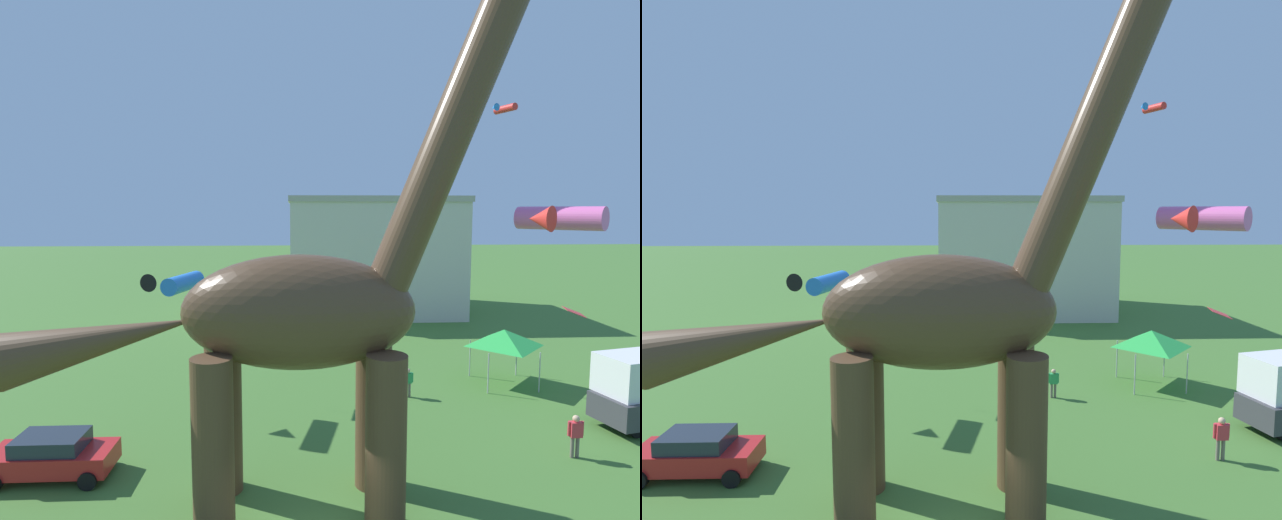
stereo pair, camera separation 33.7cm
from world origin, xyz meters
TOP-DOWN VIEW (x-y plane):
  - dinosaur_sculpture at (-0.83, 2.34)m, footprint 16.65×3.53m
  - parked_sedan_left at (-9.43, 4.60)m, footprint 4.21×2.00m
  - person_far_spectator at (9.75, 4.97)m, footprint 0.62×0.27m
  - person_vendor_side at (4.82, 11.49)m, footprint 0.55×0.24m
  - person_photographer at (14.95, 12.01)m, footprint 0.59×0.26m
  - festival_canopy_tent at (10.41, 13.12)m, footprint 3.15×3.15m
  - kite_apex at (6.18, 0.47)m, footprint 2.40×2.35m
  - kite_mid_left at (-3.44, 12.14)m, footprint 1.29×1.54m
  - kite_drifting at (9.17, 4.47)m, footprint 0.89×1.06m
  - kite_high_right at (-6.29, 10.51)m, footprint 2.74×2.95m
  - kite_far_left at (6.22, 23.94)m, footprint 0.67×0.67m
  - kite_high_left at (12.48, 19.29)m, footprint 1.65×1.70m
  - background_building_block at (6.37, 34.08)m, footprint 15.28×12.46m

SIDE VIEW (x-z plane):
  - parked_sedan_left at x=-9.43m, z-range 0.03..1.58m
  - person_vendor_side at x=4.82m, z-range 0.16..1.62m
  - person_photographer at x=14.95m, z-range 0.17..1.76m
  - person_far_spectator at x=9.75m, z-range 0.18..1.84m
  - festival_canopy_tent at x=10.41m, z-range 1.04..4.04m
  - background_building_block at x=6.37m, z-range 0.01..10.56m
  - kite_mid_left at x=-3.44m, z-range 4.68..6.35m
  - kite_drifting at x=9.17m, z-range 5.62..5.87m
  - kite_high_right at x=-6.29m, z-range 5.63..6.47m
  - dinosaur_sculpture at x=-0.83m, z-range -2.41..15.00m
  - kite_far_left at x=6.22m, z-range 6.64..7.33m
  - kite_apex at x=6.18m, z-range 8.84..9.51m
  - kite_high_left at x=12.48m, z-range 15.56..16.05m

